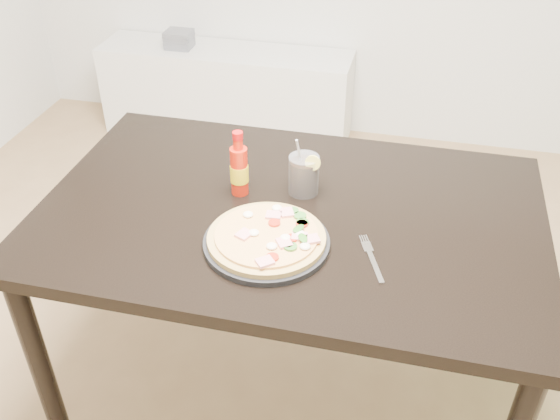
% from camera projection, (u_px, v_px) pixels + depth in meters
% --- Properties ---
extents(dining_table, '(1.40, 0.90, 0.75)m').
position_uv_depth(dining_table, '(290.00, 233.00, 1.79)').
color(dining_table, black).
rests_on(dining_table, ground).
extents(plate, '(0.33, 0.33, 0.02)m').
position_uv_depth(plate, '(267.00, 243.00, 1.61)').
color(plate, black).
rests_on(plate, dining_table).
extents(pizza, '(0.31, 0.31, 0.03)m').
position_uv_depth(pizza, '(268.00, 237.00, 1.60)').
color(pizza, tan).
rests_on(pizza, plate).
extents(hot_sauce_bottle, '(0.05, 0.05, 0.20)m').
position_uv_depth(hot_sauce_bottle, '(239.00, 169.00, 1.77)').
color(hot_sauce_bottle, red).
rests_on(hot_sauce_bottle, dining_table).
extents(cola_cup, '(0.09, 0.09, 0.18)m').
position_uv_depth(cola_cup, '(304.00, 175.00, 1.78)').
color(cola_cup, black).
rests_on(cola_cup, dining_table).
extents(fork, '(0.08, 0.18, 0.00)m').
position_uv_depth(fork, '(371.00, 257.00, 1.57)').
color(fork, silver).
rests_on(fork, dining_table).
extents(media_console, '(1.40, 0.34, 0.50)m').
position_uv_depth(media_console, '(227.00, 92.00, 3.54)').
color(media_console, white).
rests_on(media_console, ground).
extents(cd_stack, '(0.14, 0.12, 0.09)m').
position_uv_depth(cd_stack, '(179.00, 39.00, 3.40)').
color(cd_stack, slate).
rests_on(cd_stack, media_console).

